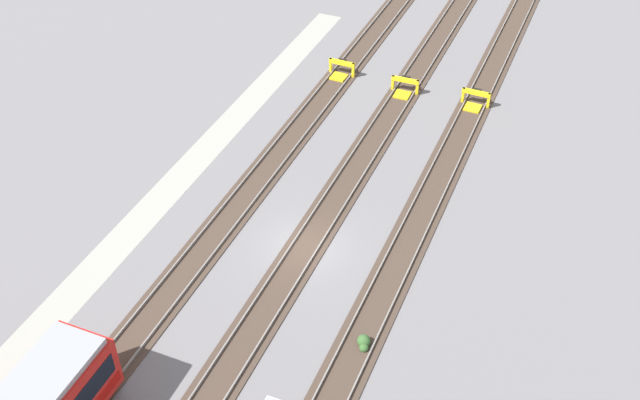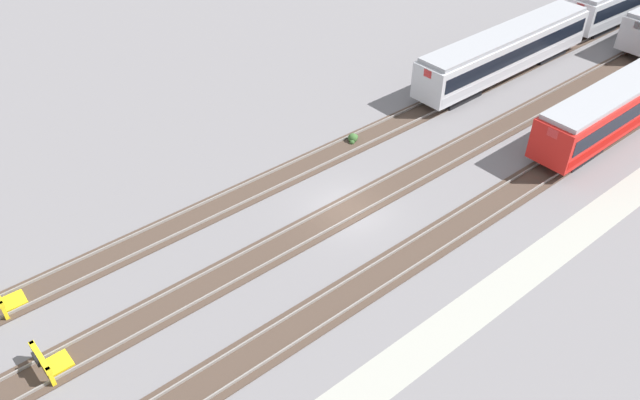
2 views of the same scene
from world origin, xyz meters
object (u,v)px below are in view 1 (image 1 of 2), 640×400
object	(u,v)px
bumper_stop_nearest_track	(340,70)
weed_clump	(364,342)
bumper_stop_middle_track	(475,101)
bumper_stop_near_inner_track	(404,88)

from	to	relation	value
bumper_stop_nearest_track	weed_clump	world-z (taller)	bumper_stop_nearest_track
bumper_stop_nearest_track	bumper_stop_middle_track	size ratio (longest dim) A/B	1.00
bumper_stop_nearest_track	bumper_stop_near_inner_track	size ratio (longest dim) A/B	1.00
bumper_stop_near_inner_track	weed_clump	bearing A→B (deg)	13.19
bumper_stop_near_inner_track	bumper_stop_middle_track	xyz separation A→B (m)	(-0.27, 5.02, 0.00)
weed_clump	bumper_stop_nearest_track	bearing A→B (deg)	-155.90
bumper_stop_near_inner_track	bumper_stop_middle_track	size ratio (longest dim) A/B	1.00
bumper_stop_near_inner_track	bumper_stop_nearest_track	bearing A→B (deg)	-96.44
bumper_stop_middle_track	weed_clump	size ratio (longest dim) A/B	2.18
bumper_stop_near_inner_track	weed_clump	distance (m)	23.11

